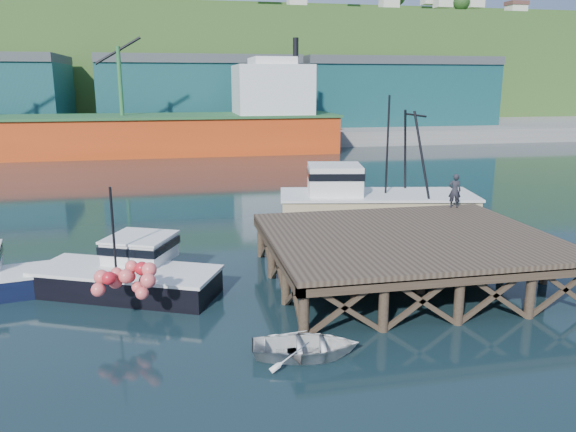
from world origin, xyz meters
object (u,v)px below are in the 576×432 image
object	(u,v)px
boat_black	(130,272)
trawler	(373,200)
dinghy	(306,346)
dockworker	(455,191)

from	to	relation	value
boat_black	trawler	bearing A→B (deg)	56.09
dinghy	dockworker	world-z (taller)	dockworker
trawler	dinghy	distance (m)	17.30
boat_black	dockworker	world-z (taller)	boat_black
boat_black	trawler	distance (m)	16.02
dinghy	dockworker	size ratio (longest dim) A/B	1.92
boat_black	dockworker	size ratio (longest dim) A/B	4.47
trawler	dinghy	bearing A→B (deg)	-106.04
boat_black	dinghy	xyz separation A→B (m)	(5.82, -6.97, -0.50)
dinghy	trawler	bearing A→B (deg)	-18.06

